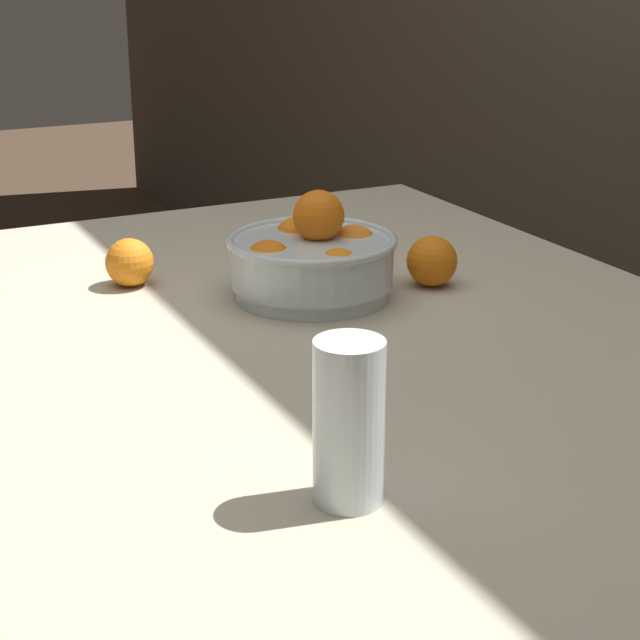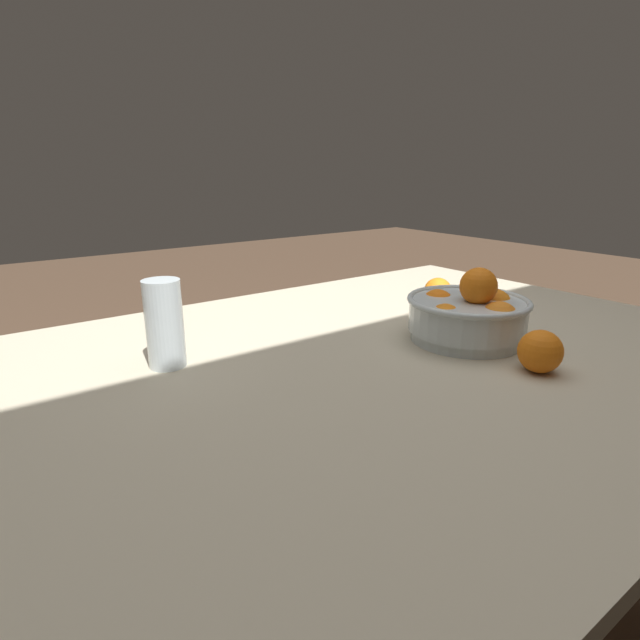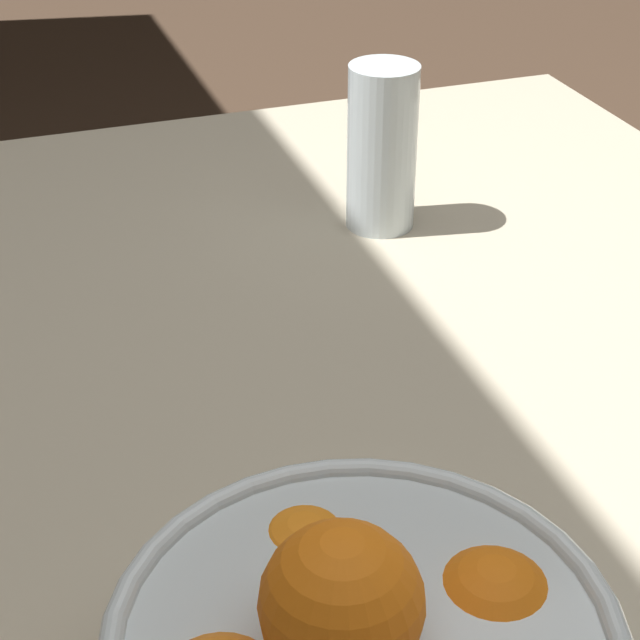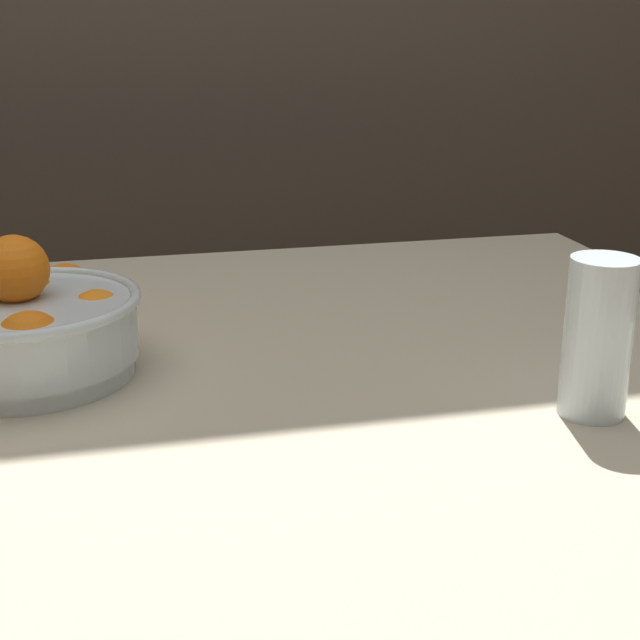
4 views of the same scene
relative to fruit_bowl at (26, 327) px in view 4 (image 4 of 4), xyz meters
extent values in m
cube|color=#B7AD93|center=(0.15, -0.06, -0.07)|extent=(1.45, 1.09, 0.03)
cylinder|color=#936B47|center=(0.82, 0.42, -0.43)|extent=(0.05, 0.05, 0.69)
cylinder|color=silver|center=(0.00, 0.00, -0.04)|extent=(0.22, 0.22, 0.02)
cylinder|color=silver|center=(0.00, 0.00, 0.00)|extent=(0.23, 0.23, 0.06)
torus|color=silver|center=(0.00, 0.00, 0.03)|extent=(0.24, 0.24, 0.01)
sphere|color=orange|center=(0.08, 0.00, 0.00)|extent=(0.07, 0.07, 0.07)
sphere|color=orange|center=(0.00, 0.07, 0.00)|extent=(0.08, 0.08, 0.08)
sphere|color=orange|center=(0.01, -0.07, 0.00)|extent=(0.07, 0.07, 0.07)
sphere|color=orange|center=(-0.01, 0.01, 0.06)|extent=(0.07, 0.07, 0.07)
cylinder|color=#F4A314|center=(0.54, -0.23, 0.00)|extent=(0.06, 0.06, 0.10)
cylinder|color=silver|center=(0.54, -0.23, 0.02)|extent=(0.07, 0.07, 0.16)
sphere|color=orange|center=(0.03, 0.18, -0.02)|extent=(0.07, 0.07, 0.07)
camera|label=1|loc=(1.31, -0.64, 0.44)|focal=60.00mm
camera|label=2|loc=(0.81, 0.60, 0.29)|focal=28.00mm
camera|label=3|loc=(-0.31, 0.13, 0.41)|focal=60.00mm
camera|label=4|loc=(0.10, -0.94, 0.31)|focal=50.00mm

